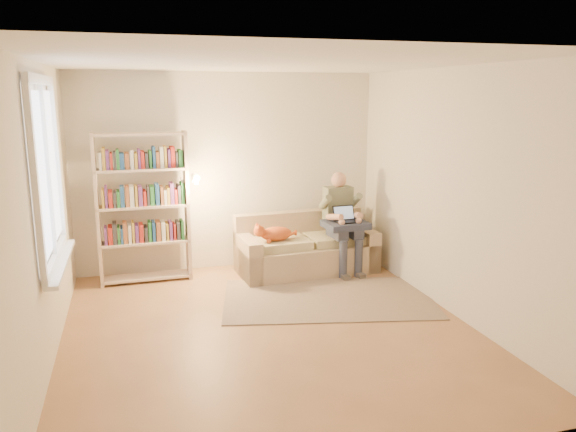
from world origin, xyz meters
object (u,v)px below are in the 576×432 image
object	(u,v)px
cat	(277,233)
bookshelf	(143,200)
laptop	(342,218)
person	(342,217)
sofa	(306,251)

from	to	relation	value
cat	bookshelf	xyz separation A→B (m)	(-1.63, 0.30, 0.45)
cat	laptop	size ratio (longest dim) A/B	2.01
person	bookshelf	size ratio (longest dim) A/B	0.70
sofa	bookshelf	size ratio (longest dim) A/B	0.98
person	cat	size ratio (longest dim) A/B	2.14
laptop	bookshelf	size ratio (longest dim) A/B	0.16
person	cat	distance (m)	0.90
person	cat	bearing A→B (deg)	178.22
cat	laptop	world-z (taller)	laptop
sofa	laptop	size ratio (longest dim) A/B	6.02
laptop	cat	bearing A→B (deg)	170.53
cat	bookshelf	world-z (taller)	bookshelf
sofa	laptop	xyz separation A→B (m)	(0.42, -0.23, 0.47)
sofa	person	world-z (taller)	person
person	bookshelf	distance (m)	2.55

